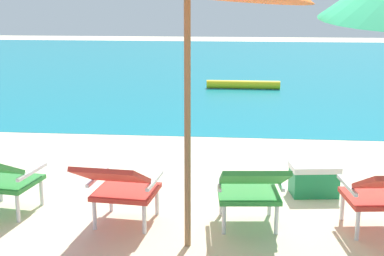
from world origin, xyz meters
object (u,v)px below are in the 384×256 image
(lounge_chair_near_left, at_px, (120,185))
(swim_buoy, at_px, (243,85))
(lounge_chair_near_right, at_px, (251,187))
(cooler_box, at_px, (314,179))

(lounge_chair_near_left, bearing_deg, swim_buoy, 82.60)
(lounge_chair_near_left, relative_size, lounge_chair_near_right, 1.00)
(lounge_chair_near_left, relative_size, cooler_box, 1.81)
(swim_buoy, relative_size, cooler_box, 3.14)
(lounge_chair_near_right, xyz_separation_m, cooler_box, (0.64, 0.99, -0.24))
(cooler_box, bearing_deg, swim_buoy, 96.49)
(swim_buoy, bearing_deg, lounge_chair_near_left, -97.40)
(swim_buoy, xyz_separation_m, lounge_chair_near_left, (-0.99, -7.63, 0.31))
(swim_buoy, relative_size, lounge_chair_near_left, 1.74)
(swim_buoy, bearing_deg, cooler_box, -83.51)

